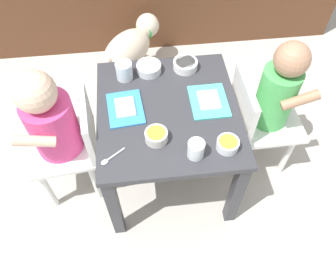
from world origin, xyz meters
The scene contains 14 objects.
ground_plane centered at (0.00, 0.00, 0.00)m, with size 7.00×7.00×0.00m, color #B2ADA3.
dining_table centered at (0.00, 0.00, 0.38)m, with size 0.54×0.59×0.46m.
seated_child_left centered at (-0.43, 0.00, 0.44)m, with size 0.31×0.31×0.69m.
seated_child_right centered at (0.43, 0.04, 0.43)m, with size 0.28×0.28×0.70m.
dog centered at (-0.13, 0.69, 0.22)m, with size 0.38×0.40×0.33m.
food_tray_left centered at (-0.16, 0.02, 0.47)m, with size 0.15×0.19×0.02m.
food_tray_right centered at (0.16, 0.02, 0.47)m, with size 0.15×0.18×0.02m.
water_cup_left centered at (-0.16, 0.19, 0.49)m, with size 0.07×0.07×0.07m.
water_cup_right centered at (0.07, -0.22, 0.49)m, with size 0.06×0.06×0.07m.
veggie_bowl_near centered at (-0.06, -0.14, 0.48)m, with size 0.08×0.08×0.04m.
veggie_bowl_far centered at (0.10, 0.22, 0.48)m, with size 0.10×0.10×0.04m.
cereal_bowl_right_side centered at (-0.05, 0.22, 0.48)m, with size 0.10×0.10×0.04m.
cereal_bowl_left_side centered at (0.19, -0.20, 0.48)m, with size 0.08×0.08×0.04m.
spoon_by_left_tray centered at (-0.22, -0.20, 0.46)m, with size 0.09×0.07×0.01m.
Camera 1 is at (-0.10, -0.84, 1.44)m, focal length 36.09 mm.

